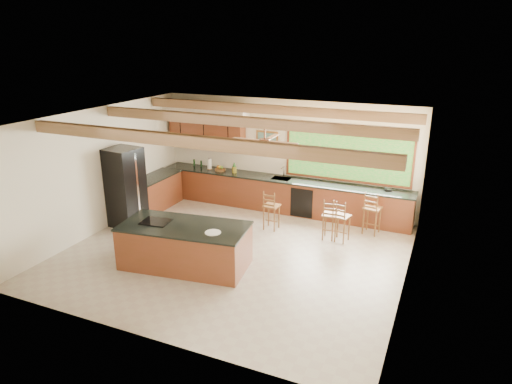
% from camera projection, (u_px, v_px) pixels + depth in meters
% --- Properties ---
extents(ground, '(7.20, 7.20, 0.00)m').
position_uv_depth(ground, '(235.00, 253.00, 10.13)').
color(ground, '#BFB49E').
rests_on(ground, ground).
extents(room_shell, '(7.27, 6.54, 3.02)m').
position_uv_depth(room_shell, '(239.00, 149.00, 10.04)').
color(room_shell, white).
rests_on(room_shell, ground).
extents(counter_run, '(7.12, 3.10, 1.24)m').
position_uv_depth(counter_run, '(248.00, 195.00, 12.47)').
color(counter_run, brown).
rests_on(counter_run, ground).
extents(island, '(2.76, 1.57, 0.93)m').
position_uv_depth(island, '(185.00, 246.00, 9.45)').
color(island, brown).
rests_on(island, ground).
extents(refrigerator, '(0.85, 0.83, 2.00)m').
position_uv_depth(refrigerator, '(125.00, 187.00, 11.37)').
color(refrigerator, black).
rests_on(refrigerator, ground).
extents(bar_stool_a, '(0.38, 0.38, 1.01)m').
position_uv_depth(bar_stool_a, '(271.00, 207.00, 11.18)').
color(bar_stool_a, brown).
rests_on(bar_stool_a, ground).
extents(bar_stool_b, '(0.39, 0.39, 1.02)m').
position_uv_depth(bar_stool_b, '(330.00, 216.00, 10.61)').
color(bar_stool_b, brown).
rests_on(bar_stool_b, ground).
extents(bar_stool_c, '(0.45, 0.45, 1.08)m').
position_uv_depth(bar_stool_c, '(372.00, 209.00, 10.91)').
color(bar_stool_c, brown).
rests_on(bar_stool_c, ground).
extents(bar_stool_d, '(0.43, 0.43, 1.02)m').
position_uv_depth(bar_stool_d, '(341.00, 217.00, 10.52)').
color(bar_stool_d, brown).
rests_on(bar_stool_d, ground).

